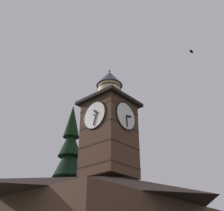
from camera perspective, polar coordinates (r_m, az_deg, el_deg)
The scene contains 4 objects.
clock_tower at distance 21.70m, azimuth -0.56°, elevation -4.66°, with size 3.93×3.93×9.35m.
pine_tree_behind at distance 27.12m, azimuth -9.14°, elevation -17.26°, with size 5.02×5.02×15.25m.
moon at distance 60.45m, azimuth -20.25°, elevation -17.38°, with size 1.93×1.93×1.93m.
flying_bird_high at distance 27.58m, azimuth 15.86°, elevation 10.47°, with size 0.54×0.28×0.15m.
Camera 1 is at (16.28, 12.43, 1.27)m, focal length 45.00 mm.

